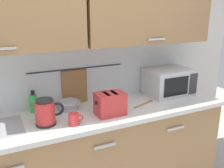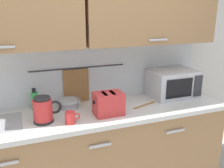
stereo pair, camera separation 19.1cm
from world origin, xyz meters
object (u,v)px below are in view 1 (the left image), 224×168
mixing_bowl (68,105)px  toaster (110,104)px  wooden_spoon (146,103)px  microwave (168,82)px  dish_soap_bottle (34,103)px  mug_near_sink (74,119)px  electric_kettle (46,112)px

mixing_bowl → toaster: bearing=-42.3°
wooden_spoon → microwave: bearing=20.8°
wooden_spoon → dish_soap_bottle: bearing=165.9°
mug_near_sink → wooden_spoon: 0.76m
dish_soap_bottle → mug_near_sink: (0.24, -0.39, -0.04)m
toaster → mixing_bowl: bearing=137.7°
electric_kettle → mixing_bowl: 0.33m
electric_kettle → toaster: 0.53m
electric_kettle → dish_soap_bottle: bearing=98.8°
mug_near_sink → toaster: bearing=10.5°
microwave → wooden_spoon: (-0.35, -0.13, -0.13)m
electric_kettle → wooden_spoon: 0.95m
mixing_bowl → wooden_spoon: mixing_bowl is taller
microwave → dish_soap_bottle: bearing=175.2°
electric_kettle → toaster: size_ratio=0.89×
dish_soap_bottle → wooden_spoon: bearing=-14.1°
dish_soap_bottle → wooden_spoon: dish_soap_bottle is taller
mixing_bowl → wooden_spoon: size_ratio=0.80×
electric_kettle → mug_near_sink: (0.19, -0.10, -0.05)m
mug_near_sink → wooden_spoon: size_ratio=0.45×
mixing_bowl → toaster: size_ratio=0.84×
electric_kettle → mixing_bowl: size_ratio=1.06×
microwave → dish_soap_bottle: size_ratio=2.35×
microwave → toaster: 0.80m
microwave → electric_kettle: microwave is taller
wooden_spoon → mixing_bowl: bearing=165.6°
microwave → mixing_bowl: microwave is taller
microwave → mug_near_sink: (-1.10, -0.28, -0.09)m
electric_kettle → wooden_spoon: size_ratio=0.84×
mixing_bowl → wooden_spoon: 0.72m
electric_kettle → dish_soap_bottle: 0.29m
electric_kettle → toaster: electric_kettle is taller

